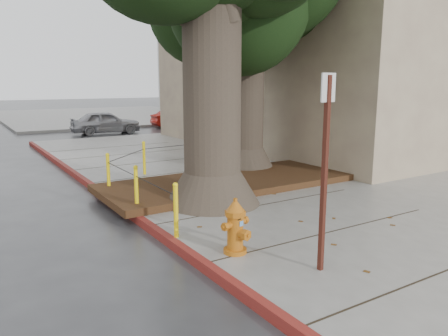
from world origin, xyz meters
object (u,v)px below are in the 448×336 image
object	(u,v)px
fire_hydrant	(235,227)
signpost	(325,162)
car_silver	(106,122)
car_red	(179,118)

from	to	relation	value
fire_hydrant	signpost	size ratio (longest dim) A/B	0.32
signpost	car_silver	size ratio (longest dim) A/B	0.74
car_red	fire_hydrant	bearing A→B (deg)	158.81
car_silver	signpost	bearing A→B (deg)	176.45
car_red	car_silver	bearing A→B (deg)	107.16
fire_hydrant	signpost	distance (m)	1.71
car_silver	car_red	xyz separation A→B (m)	(4.94, 1.26, -0.07)
car_silver	car_red	size ratio (longest dim) A/B	1.09
car_red	signpost	bearing A→B (deg)	161.63
signpost	fire_hydrant	bearing A→B (deg)	113.85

